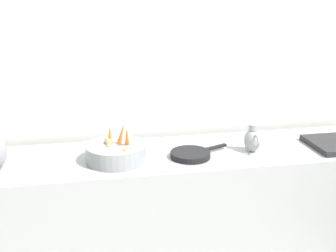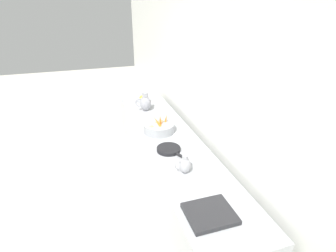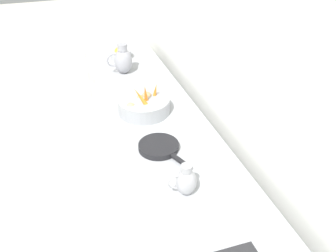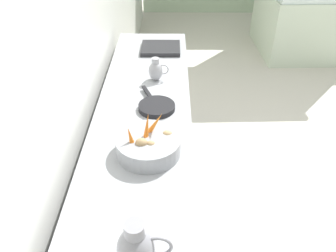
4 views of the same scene
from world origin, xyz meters
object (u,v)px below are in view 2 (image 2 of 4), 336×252
at_px(metal_pitcher_short, 185,165).
at_px(skillet_on_counter, 169,149).
at_px(orange_bowl, 143,99).
at_px(metal_pitcher_tall, 145,103).
at_px(vegetable_colander, 159,127).

bearing_deg(metal_pitcher_short, skillet_on_counter, -87.38).
xyz_separation_m(orange_bowl, metal_pitcher_short, (0.05, 1.85, 0.03)).
xyz_separation_m(metal_pitcher_tall, metal_pitcher_short, (0.01, 1.53, -0.03)).
distance_m(orange_bowl, skillet_on_counter, 1.45).
distance_m(vegetable_colander, skillet_on_counter, 0.45).
height_order(metal_pitcher_tall, skillet_on_counter, metal_pitcher_tall).
height_order(vegetable_colander, metal_pitcher_tall, metal_pitcher_tall).
relative_size(orange_bowl, metal_pitcher_short, 1.07).
distance_m(orange_bowl, metal_pitcher_tall, 0.33).
xyz_separation_m(orange_bowl, metal_pitcher_tall, (0.04, 0.32, 0.07)).
bearing_deg(orange_bowl, vegetable_colander, 87.43).
relative_size(orange_bowl, metal_pitcher_tall, 0.75).
height_order(orange_bowl, metal_pitcher_tall, metal_pitcher_tall).
bearing_deg(skillet_on_counter, metal_pitcher_short, 92.62).
bearing_deg(skillet_on_counter, metal_pitcher_tall, -91.37).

